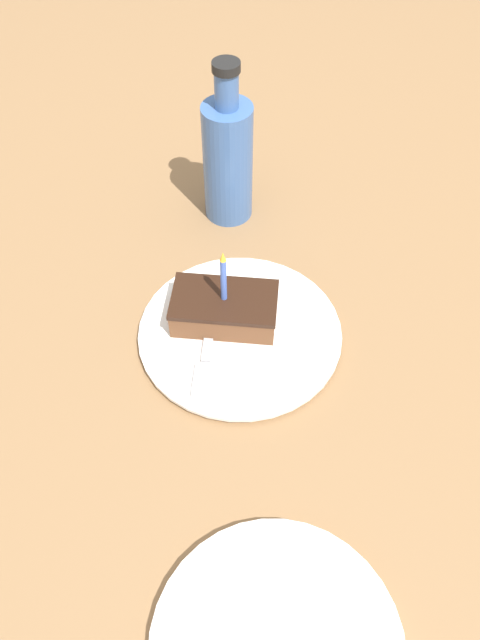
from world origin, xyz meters
name	(u,v)px	position (x,y,z in m)	size (l,w,h in m)	color
ground_plane	(259,343)	(0.00, 0.00, -0.02)	(2.40, 2.40, 0.04)	olive
plate	(240,333)	(0.01, -0.03, 0.01)	(0.26, 0.26, 0.01)	white
cake_slice	(224,308)	(-0.01, -0.05, 0.03)	(0.08, 0.13, 0.12)	brown
fork	(207,348)	(0.04, -0.06, 0.02)	(0.17, 0.02, 0.00)	#B2B2B7
bottle	(228,158)	(-0.23, -0.07, 0.10)	(0.07, 0.07, 0.24)	#3F66A5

